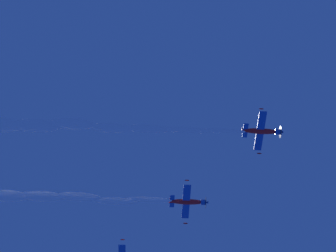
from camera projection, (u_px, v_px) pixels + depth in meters
name	position (u px, v px, depth m)	size (l,w,h in m)	color
airplane_lead	(262.00, 131.00, 95.33)	(7.56, 8.18, 2.81)	red
airplane_left_wingman	(188.00, 202.00, 98.76)	(7.57, 8.12, 2.95)	red
smoke_trail_lead	(14.00, 124.00, 94.11)	(59.96, 22.71, 3.59)	white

